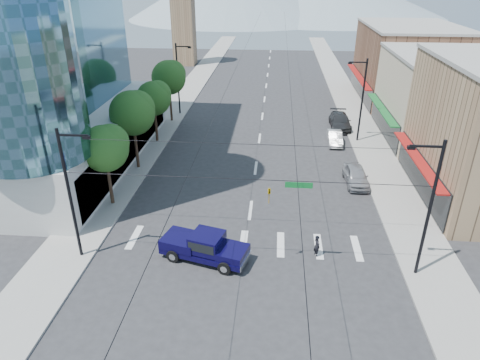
# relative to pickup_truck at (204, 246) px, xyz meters

# --- Properties ---
(ground) EXTENTS (160.00, 160.00, 0.00)m
(ground) POSITION_rel_pickup_truck_xyz_m (2.61, 0.55, -1.02)
(ground) COLOR #28282B
(ground) RESTS_ON ground
(sidewalk_left) EXTENTS (4.00, 120.00, 0.15)m
(sidewalk_left) POSITION_rel_pickup_truck_xyz_m (-9.39, 40.55, -0.95)
(sidewalk_left) COLOR gray
(sidewalk_left) RESTS_ON ground
(sidewalk_right) EXTENTS (4.00, 120.00, 0.15)m
(sidewalk_right) POSITION_rel_pickup_truck_xyz_m (14.61, 40.55, -0.95)
(sidewalk_right) COLOR gray
(sidewalk_right) RESTS_ON ground
(shop_mid) EXTENTS (12.00, 14.00, 9.00)m
(shop_mid) POSITION_rel_pickup_truck_xyz_m (22.61, 24.55, 3.48)
(shop_mid) COLOR tan
(shop_mid) RESTS_ON ground
(shop_far) EXTENTS (12.00, 18.00, 10.00)m
(shop_far) POSITION_rel_pickup_truck_xyz_m (22.61, 40.55, 3.98)
(shop_far) COLOR brown
(shop_far) RESTS_ON ground
(clock_tower) EXTENTS (4.80, 4.80, 20.40)m
(clock_tower) POSITION_rel_pickup_truck_xyz_m (-13.89, 62.55, 9.62)
(clock_tower) COLOR #8C6B4C
(clock_tower) RESTS_ON ground
(tree_near) EXTENTS (3.65, 3.64, 6.71)m
(tree_near) POSITION_rel_pickup_truck_xyz_m (-8.46, 6.65, 3.97)
(tree_near) COLOR black
(tree_near) RESTS_ON ground
(tree_midnear) EXTENTS (4.09, 4.09, 7.52)m
(tree_midnear) POSITION_rel_pickup_truck_xyz_m (-8.46, 13.65, 4.57)
(tree_midnear) COLOR black
(tree_midnear) RESTS_ON ground
(tree_midfar) EXTENTS (3.65, 3.64, 6.71)m
(tree_midfar) POSITION_rel_pickup_truck_xyz_m (-8.46, 20.65, 3.97)
(tree_midfar) COLOR black
(tree_midfar) RESTS_ON ground
(tree_far) EXTENTS (4.09, 4.09, 7.52)m
(tree_far) POSITION_rel_pickup_truck_xyz_m (-8.46, 27.65, 4.57)
(tree_far) COLOR black
(tree_far) RESTS_ON ground
(signal_rig) EXTENTS (21.80, 0.20, 9.00)m
(signal_rig) POSITION_rel_pickup_truck_xyz_m (2.80, -0.45, 3.62)
(signal_rig) COLOR black
(signal_rig) RESTS_ON ground
(lamp_pole_nw) EXTENTS (2.00, 0.25, 9.00)m
(lamp_pole_nw) POSITION_rel_pickup_truck_xyz_m (-8.05, 30.55, 3.92)
(lamp_pole_nw) COLOR black
(lamp_pole_nw) RESTS_ON ground
(lamp_pole_ne) EXTENTS (2.00, 0.25, 9.00)m
(lamp_pole_ne) POSITION_rel_pickup_truck_xyz_m (13.28, 22.55, 3.92)
(lamp_pole_ne) COLOR black
(lamp_pole_ne) RESTS_ON ground
(pickup_truck) EXTENTS (6.11, 3.51, 1.96)m
(pickup_truck) POSITION_rel_pickup_truck_xyz_m (0.00, 0.00, 0.00)
(pickup_truck) COLOR #0A0733
(pickup_truck) RESTS_ON ground
(pedestrian) EXTENTS (0.56, 0.67, 1.55)m
(pedestrian) POSITION_rel_pickup_truck_xyz_m (7.37, 1.01, -0.25)
(pedestrian) COLOR black
(pedestrian) RESTS_ON ground
(parked_car_near) EXTENTS (2.04, 4.70, 1.58)m
(parked_car_near) POSITION_rel_pickup_truck_xyz_m (11.60, 12.03, -0.23)
(parked_car_near) COLOR #9D9DA1
(parked_car_near) RESTS_ON ground
(parked_car_mid) EXTENTS (1.53, 4.17, 1.37)m
(parked_car_mid) POSITION_rel_pickup_truck_xyz_m (10.83, 21.63, -0.34)
(parked_car_mid) COLOR silver
(parked_car_mid) RESTS_ON ground
(parked_car_far) EXTENTS (2.37, 5.71, 1.65)m
(parked_car_far) POSITION_rel_pickup_truck_xyz_m (12.01, 26.91, -0.20)
(parked_car_far) COLOR #2C2C2E
(parked_car_far) RESTS_ON ground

